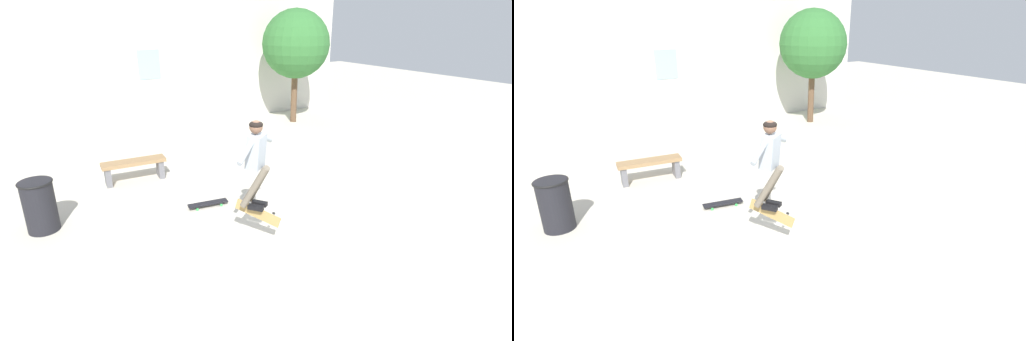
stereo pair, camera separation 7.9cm
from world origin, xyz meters
TOP-DOWN VIEW (x-y plane):
  - ground_plane at (0.00, 0.00)m, footprint 40.00×40.00m
  - building_backdrop at (0.00, 8.10)m, footprint 16.44×0.52m
  - tree_right at (4.86, 6.36)m, footprint 2.28×2.28m
  - park_bench at (-1.56, 3.92)m, footprint 1.45×0.52m
  - trash_bin at (-3.61, 2.55)m, footprint 0.58×0.58m
  - skater at (-0.57, 0.24)m, footprint 1.10×0.82m
  - skateboard_flipping at (-0.56, 0.20)m, footprint 0.50×0.68m
  - skateboard_resting at (-0.71, 1.83)m, footprint 0.82×0.30m

SIDE VIEW (x-z plane):
  - ground_plane at x=0.00m, z-range 0.00..0.00m
  - skateboard_resting at x=-0.71m, z-range 0.03..0.11m
  - park_bench at x=-1.56m, z-range 0.10..0.61m
  - trash_bin at x=-3.61m, z-range 0.02..0.97m
  - skateboard_flipping at x=-0.56m, z-range 0.33..0.72m
  - skater at x=-0.57m, z-range 0.77..2.25m
  - building_backdrop at x=0.00m, z-range -0.38..5.19m
  - tree_right at x=4.86m, z-range 0.76..4.57m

